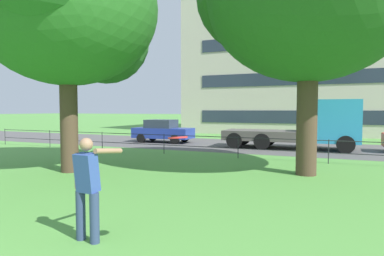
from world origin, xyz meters
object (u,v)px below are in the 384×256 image
(flatbed_truck_far_left, at_px, (310,128))
(apartment_building_background, at_px, (338,65))
(tree_large_lawn, at_px, (60,6))
(person_thrower, at_px, (88,186))
(frisbee, at_px, (178,138))
(car_blue_center, at_px, (163,131))

(flatbed_truck_far_left, bearing_deg, apartment_building_background, 85.18)
(tree_large_lawn, xyz_separation_m, flatbed_truck_far_left, (7.49, 10.65, -4.56))
(apartment_building_background, bearing_deg, person_thrower, -96.90)
(frisbee, bearing_deg, car_blue_center, 119.12)
(tree_large_lawn, distance_m, car_blue_center, 12.24)
(person_thrower, height_order, frisbee, frisbee)
(apartment_building_background, bearing_deg, frisbee, -93.60)
(car_blue_center, xyz_separation_m, flatbed_truck_far_left, (9.44, -0.34, 0.44))
(frisbee, xyz_separation_m, flatbed_truck_far_left, (0.63, 15.48, -0.62))
(person_thrower, bearing_deg, car_blue_center, 114.23)
(tree_large_lawn, xyz_separation_m, car_blue_center, (-1.96, 11.00, -5.00))
(tree_large_lawn, relative_size, frisbee, 22.67)
(car_blue_center, height_order, flatbed_truck_far_left, flatbed_truck_far_left)
(frisbee, bearing_deg, apartment_building_background, 86.40)
(car_blue_center, bearing_deg, apartment_building_background, 55.70)
(person_thrower, xyz_separation_m, apartment_building_background, (3.80, 31.41, 5.65))
(car_blue_center, height_order, apartment_building_background, apartment_building_background)
(car_blue_center, bearing_deg, flatbed_truck_far_left, -2.09)
(tree_large_lawn, height_order, person_thrower, tree_large_lawn)
(frisbee, relative_size, apartment_building_background, 0.01)
(frisbee, relative_size, car_blue_center, 0.09)
(tree_large_lawn, xyz_separation_m, apartment_building_background, (8.85, 26.84, 0.82))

